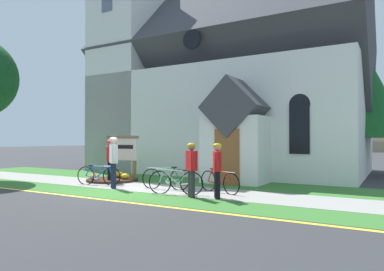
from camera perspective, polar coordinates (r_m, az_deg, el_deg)
The scene contains 17 objects.
ground at distance 15.00m, azimuth -1.84°, elevation -7.16°, with size 140.00×140.00×0.00m, color #333335.
sidewalk_slab at distance 12.92m, azimuth -8.17°, elevation -8.19°, with size 32.00×2.08×0.01m, color #99968E.
grass_verge at distance 11.59m, azimuth -13.69°, elevation -9.06°, with size 32.00×1.47×0.01m, color #38722D.
church_lawn at distance 14.82m, azimuth -2.51°, elevation -7.23°, with size 24.00×2.60×0.01m, color #38722D.
curb_paint_stripe at distance 10.97m, azimuth -16.94°, elevation -9.53°, with size 28.00×0.16×0.01m, color yellow.
church_building at distance 19.70m, azimuth 4.25°, elevation 8.11°, with size 14.03×10.14×13.16m.
church_sign at distance 15.23m, azimuth -11.18°, elevation -2.38°, with size 1.74×0.21×1.86m.
flower_bed at distance 14.87m, azimuth -12.71°, elevation -6.89°, with size 2.07×2.07×0.34m.
bicycle_white at distance 13.69m, azimuth -14.87°, elevation -6.23°, with size 1.71×0.53×0.77m.
bicycle_orange at distance 11.04m, azimuth -2.64°, elevation -7.51°, with size 1.72×0.49×0.80m.
bicycle_blue at distance 11.37m, azimuth 4.40°, elevation -7.41°, with size 1.65×0.63×0.79m.
bicycle_black at distance 12.14m, azimuth -4.31°, elevation -6.95°, with size 1.73×0.34×0.80m.
cyclist_in_orange_jersey at distance 10.40m, azimuth -0.09°, elevation -4.91°, with size 0.48×0.56×1.60m.
cyclist_in_blue_jersey at distance 10.22m, azimuth 4.08°, elevation -5.01°, with size 0.41×0.65×1.60m.
cyclist_in_red_jersey at distance 14.41m, azimuth -13.17°, elevation -3.50°, with size 0.45×0.65×1.67m.
cyclist_in_green_jersey at distance 12.56m, azimuth -12.56°, elevation -3.55°, with size 0.52×0.56×1.78m.
roadside_conifer at distance 19.06m, azimuth 25.63°, elevation 6.52°, with size 4.16×4.16×6.34m.
Camera 1 is at (7.88, -8.65, 1.70)m, focal length 33.06 mm.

